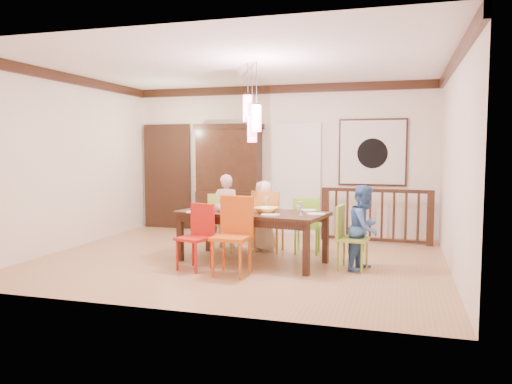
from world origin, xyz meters
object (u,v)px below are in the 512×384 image
(china_hutch, at_px, (229,178))
(chair_far_left, at_px, (225,218))
(person_end_right, at_px, (364,228))
(dining_table, at_px, (252,217))
(balustrade, at_px, (376,215))
(person_far_left, at_px, (226,211))
(chair_end_right, at_px, (353,233))
(person_far_mid, at_px, (264,216))

(china_hutch, bearing_deg, chair_far_left, -72.55)
(person_end_right, bearing_deg, dining_table, 109.79)
(balustrade, height_order, person_far_left, person_far_left)
(person_far_left, height_order, person_end_right, person_far_left)
(person_far_left, relative_size, person_end_right, 1.06)
(dining_table, xyz_separation_m, chair_end_right, (1.47, -0.06, -0.16))
(dining_table, distance_m, chair_end_right, 1.48)
(chair_end_right, relative_size, person_far_mid, 0.77)
(china_hutch, bearing_deg, person_end_right, -41.00)
(dining_table, relative_size, person_far_left, 1.83)
(person_far_mid, bearing_deg, balustrade, -144.23)
(dining_table, distance_m, person_far_mid, 0.85)
(china_hutch, bearing_deg, person_far_mid, -54.07)
(chair_far_left, relative_size, chair_end_right, 1.07)
(balustrade, bearing_deg, person_far_mid, -139.93)
(balustrade, bearing_deg, chair_end_right, -91.49)
(balustrade, height_order, person_end_right, person_end_right)
(balustrade, xyz_separation_m, person_end_right, (-0.06, -2.12, 0.09))
(dining_table, xyz_separation_m, chair_far_left, (-0.66, 0.68, -0.13))
(chair_far_left, xyz_separation_m, chair_end_right, (2.13, -0.74, -0.03))
(china_hutch, xyz_separation_m, person_far_left, (0.49, -1.54, -0.46))
(china_hutch, bearing_deg, person_far_left, -72.39)
(china_hutch, relative_size, person_end_right, 1.83)
(chair_far_left, xyz_separation_m, person_far_left, (-0.07, 0.23, 0.08))
(chair_end_right, height_order, person_far_left, person_far_left)
(person_far_mid, bearing_deg, person_end_right, 152.46)
(dining_table, xyz_separation_m, person_end_right, (1.62, -0.02, -0.08))
(chair_far_left, height_order, balustrade, balustrade)
(person_far_left, distance_m, person_far_mid, 0.68)
(balustrade, relative_size, person_end_right, 1.67)
(china_hutch, height_order, person_far_left, china_hutch)
(person_far_left, bearing_deg, dining_table, 119.92)
(chair_end_right, bearing_deg, person_end_right, -65.40)
(person_far_left, xyz_separation_m, person_far_mid, (0.67, -0.06, -0.04))
(china_hutch, distance_m, person_end_right, 3.79)
(person_far_left, distance_m, person_end_right, 2.52)
(chair_far_left, xyz_separation_m, person_far_mid, (0.61, 0.16, 0.04))
(chair_end_right, distance_m, person_far_left, 2.40)
(chair_end_right, bearing_deg, balustrade, 2.26)
(chair_far_left, distance_m, china_hutch, 1.93)
(dining_table, distance_m, person_end_right, 1.62)
(balustrade, distance_m, person_end_right, 2.12)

